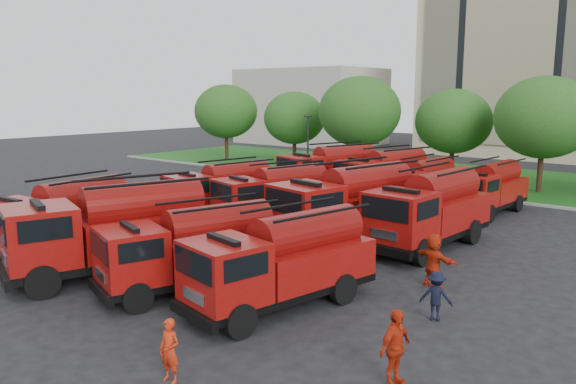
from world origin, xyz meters
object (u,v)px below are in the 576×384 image
(fire_truck_0, at_px, (62,217))
(fire_truck_5, at_px, (275,195))
(fire_truck_4, at_px, (222,190))
(firefighter_0, at_px, (171,381))
(fire_truck_11, at_px, (490,188))
(fire_truck_8, at_px, (331,171))
(fire_truck_6, at_px, (349,205))
(fire_truck_3, at_px, (282,261))
(fire_truck_9, at_px, (385,175))
(firefighter_5, at_px, (432,287))
(fire_truck_2, at_px, (192,249))
(fire_truck_1, at_px, (113,230))
(fire_truck_7, at_px, (430,210))
(firefighter_4, at_px, (199,227))
(firefighter_3, at_px, (435,320))
(firefighter_1, at_px, (112,301))
(fire_truck_10, at_px, (421,185))

(fire_truck_0, xyz_separation_m, fire_truck_5, (3.66, 9.93, -0.02))
(fire_truck_4, bearing_deg, firefighter_0, -37.84)
(fire_truck_11, xyz_separation_m, firefighter_0, (0.97, -23.95, -1.47))
(fire_truck_5, xyz_separation_m, fire_truck_11, (7.84, 9.79, -0.07))
(fire_truck_5, relative_size, fire_truck_8, 0.91)
(fire_truck_0, height_order, fire_truck_6, fire_truck_6)
(fire_truck_3, xyz_separation_m, fire_truck_9, (-6.69, 18.31, 0.10))
(firefighter_0, relative_size, firefighter_5, 0.80)
(fire_truck_2, relative_size, firefighter_0, 4.36)
(fire_truck_4, distance_m, firefighter_0, 18.44)
(fire_truck_3, relative_size, fire_truck_4, 1.02)
(fire_truck_1, bearing_deg, fire_truck_7, 74.02)
(fire_truck_4, relative_size, fire_truck_9, 0.92)
(fire_truck_7, bearing_deg, firefighter_4, -156.49)
(fire_truck_3, height_order, fire_truck_5, fire_truck_5)
(fire_truck_1, bearing_deg, firefighter_4, 132.88)
(fire_truck_4, distance_m, fire_truck_11, 15.31)
(fire_truck_5, relative_size, fire_truck_11, 1.08)
(fire_truck_7, bearing_deg, fire_truck_0, -134.30)
(fire_truck_2, relative_size, fire_truck_9, 0.91)
(fire_truck_8, bearing_deg, fire_truck_4, -78.93)
(fire_truck_1, distance_m, fire_truck_9, 19.87)
(fire_truck_7, height_order, fire_truck_11, fire_truck_7)
(fire_truck_3, relative_size, fire_truck_7, 0.92)
(fire_truck_2, xyz_separation_m, fire_truck_7, (3.99, 10.40, 0.21))
(fire_truck_4, distance_m, firefighter_3, 16.87)
(fire_truck_4, distance_m, fire_truck_5, 3.53)
(fire_truck_4, height_order, firefighter_5, fire_truck_4)
(fire_truck_4, distance_m, firefighter_4, 3.10)
(firefighter_0, height_order, firefighter_4, firefighter_4)
(fire_truck_8, bearing_deg, fire_truck_0, -76.57)
(firefighter_1, bearing_deg, fire_truck_3, 30.06)
(fire_truck_6, bearing_deg, fire_truck_3, -60.12)
(firefighter_4, bearing_deg, fire_truck_10, -104.90)
(fire_truck_0, xyz_separation_m, fire_truck_1, (4.44, -0.40, 0.20))
(fire_truck_7, bearing_deg, fire_truck_3, -89.32)
(fire_truck_8, relative_size, firefighter_1, 4.40)
(fire_truck_7, relative_size, fire_truck_11, 1.16)
(fire_truck_4, height_order, fire_truck_8, fire_truck_8)
(fire_truck_0, bearing_deg, fire_truck_9, 71.14)
(fire_truck_4, distance_m, fire_truck_6, 8.67)
(fire_truck_3, bearing_deg, firefighter_4, 162.24)
(fire_truck_8, relative_size, firefighter_3, 5.08)
(fire_truck_1, xyz_separation_m, fire_truck_8, (-3.34, 19.12, -0.07))
(fire_truck_4, height_order, fire_truck_7, fire_truck_7)
(fire_truck_10, relative_size, firefighter_5, 3.36)
(firefighter_4, bearing_deg, fire_truck_5, -113.51)
(fire_truck_6, relative_size, firefighter_4, 4.49)
(fire_truck_0, height_order, fire_truck_3, fire_truck_0)
(firefighter_5, bearing_deg, firefighter_0, 97.74)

